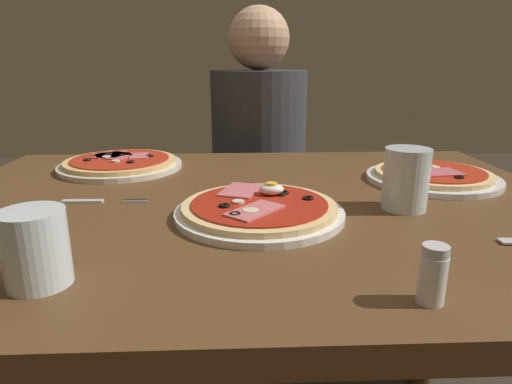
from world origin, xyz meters
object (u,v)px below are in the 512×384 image
at_px(salt_shaker, 433,275).
at_px(dining_table, 252,254).
at_px(water_glass_near, 36,253).
at_px(pizza_foreground, 259,209).
at_px(diner_person, 259,192).
at_px(water_glass_far, 406,183).
at_px(fork, 98,201).
at_px(pizza_across_left, 121,163).
at_px(pizza_across_right, 433,176).

bearing_deg(salt_shaker, dining_table, 115.93).
bearing_deg(dining_table, water_glass_near, -129.90).
relative_size(pizza_foreground, diner_person, 0.24).
relative_size(pizza_foreground, water_glass_far, 2.63).
distance_m(water_glass_far, diner_person, 0.83).
xyz_separation_m(water_glass_near, salt_shaker, (0.44, -0.06, -0.01)).
bearing_deg(fork, water_glass_near, -85.39).
distance_m(water_glass_near, diner_person, 1.09).
bearing_deg(diner_person, water_glass_far, 106.12).
height_order(fork, diner_person, diner_person).
height_order(dining_table, water_glass_near, water_glass_near).
distance_m(dining_table, water_glass_near, 0.44).
bearing_deg(diner_person, salt_shaker, 97.10).
bearing_deg(pizza_across_left, water_glass_far, -29.81).
height_order(salt_shaker, diner_person, diner_person).
relative_size(pizza_across_left, water_glass_far, 2.70).
relative_size(water_glass_near, water_glass_far, 0.84).
bearing_deg(fork, diner_person, 64.67).
xyz_separation_m(dining_table, salt_shaker, (0.18, -0.37, 0.14)).
distance_m(water_glass_near, water_glass_far, 0.59).
height_order(dining_table, salt_shaker, salt_shaker).
distance_m(pizza_foreground, pizza_across_right, 0.44).
bearing_deg(fork, salt_shaker, -38.51).
relative_size(dining_table, pizza_across_right, 4.35).
height_order(pizza_across_right, water_glass_near, water_glass_near).
relative_size(pizza_foreground, pizza_across_left, 0.97).
height_order(pizza_foreground, pizza_across_right, pizza_foreground).
height_order(pizza_foreground, fork, pizza_foreground).
xyz_separation_m(pizza_across_right, diner_person, (-0.35, 0.58, -0.21)).
bearing_deg(pizza_across_left, pizza_across_right, -11.94).
bearing_deg(water_glass_far, salt_shaker, -105.35).
xyz_separation_m(pizza_foreground, water_glass_far, (0.26, 0.03, 0.03)).
xyz_separation_m(water_glass_far, fork, (-0.56, 0.06, -0.04)).
relative_size(pizza_across_left, water_glass_near, 3.23).
bearing_deg(diner_person, water_glass_near, 73.11).
height_order(water_glass_near, water_glass_far, water_glass_far).
bearing_deg(fork, pizza_foreground, -16.50).
height_order(pizza_foreground, salt_shaker, salt_shaker).
xyz_separation_m(pizza_foreground, diner_person, (0.04, 0.79, -0.21)).
bearing_deg(water_glass_near, fork, 94.61).
bearing_deg(pizza_across_left, water_glass_near, -85.06).
xyz_separation_m(water_glass_far, salt_shaker, (-0.09, -0.32, -0.01)).
bearing_deg(water_glass_far, diner_person, 106.12).
distance_m(fork, diner_person, 0.81).
height_order(pizza_across_left, diner_person, diner_person).
relative_size(water_glass_near, salt_shaker, 1.37).
bearing_deg(water_glass_near, pizza_foreground, 39.55).
bearing_deg(dining_table, pizza_across_left, 138.79).
bearing_deg(fork, water_glass_far, -5.97).
bearing_deg(pizza_across_left, fork, -84.68).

